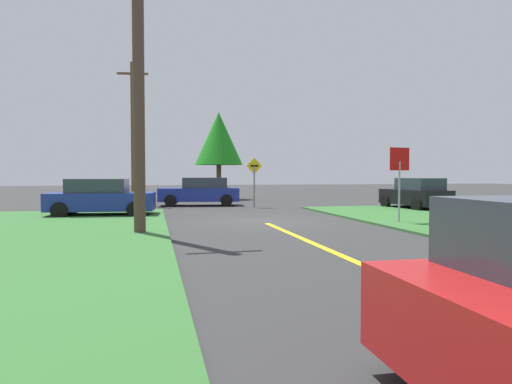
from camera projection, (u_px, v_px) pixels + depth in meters
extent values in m
plane|color=#333333|center=(261.00, 221.00, 17.96)|extent=(120.00, 120.00, 0.00)
cube|color=yellow|center=(344.00, 257.00, 10.16)|extent=(0.20, 14.00, 0.01)
cylinder|color=#9EA0A8|center=(399.00, 193.00, 16.88)|extent=(0.07, 0.07, 2.29)
cube|color=red|center=(400.00, 159.00, 16.83)|extent=(0.83, 0.15, 0.83)
cylinder|color=black|center=(433.00, 330.00, 4.39)|extent=(0.69, 0.24, 0.68)
cube|color=navy|center=(102.00, 202.00, 19.89)|extent=(4.57, 2.26, 0.76)
cube|color=#2D3842|center=(98.00, 186.00, 19.84)|extent=(2.57, 1.87, 0.60)
cylinder|color=black|center=(140.00, 207.00, 21.02)|extent=(0.70, 0.28, 0.68)
cylinder|color=black|center=(135.00, 210.00, 19.18)|extent=(0.70, 0.28, 0.68)
cylinder|color=black|center=(71.00, 207.00, 20.62)|extent=(0.70, 0.28, 0.68)
cylinder|color=black|center=(59.00, 210.00, 18.78)|extent=(0.70, 0.28, 0.68)
cube|color=navy|center=(199.00, 195.00, 26.70)|extent=(4.76, 2.31, 0.76)
cube|color=#2D3842|center=(205.00, 183.00, 26.71)|extent=(2.69, 1.86, 0.60)
cylinder|color=black|center=(171.00, 201.00, 25.69)|extent=(0.70, 0.30, 0.68)
cylinder|color=black|center=(173.00, 199.00, 27.42)|extent=(0.70, 0.30, 0.68)
cylinder|color=black|center=(226.00, 200.00, 26.00)|extent=(0.70, 0.30, 0.68)
cylinder|color=black|center=(225.00, 199.00, 27.73)|extent=(0.70, 0.30, 0.68)
cube|color=black|center=(415.00, 197.00, 23.87)|extent=(2.20, 3.99, 0.76)
cube|color=#2D3842|center=(420.00, 184.00, 23.47)|extent=(1.79, 2.26, 0.60)
cylinder|color=black|center=(385.00, 202.00, 24.82)|extent=(0.30, 0.70, 0.68)
cylinder|color=black|center=(412.00, 201.00, 25.39)|extent=(0.30, 0.70, 0.68)
cylinder|color=black|center=(417.00, 205.00, 22.37)|extent=(0.30, 0.70, 0.68)
cylinder|color=black|center=(446.00, 204.00, 22.94)|extent=(0.30, 0.70, 0.68)
cylinder|color=#503930|center=(138.00, 78.00, 13.70)|extent=(0.35, 0.35, 9.39)
cylinder|color=brown|center=(133.00, 134.00, 27.44)|extent=(0.28, 0.28, 8.45)
cube|color=brown|center=(133.00, 74.00, 27.31)|extent=(1.80, 0.33, 0.12)
cylinder|color=slate|center=(254.00, 187.00, 25.35)|extent=(0.08, 0.08, 2.28)
cube|color=yellow|center=(254.00, 166.00, 25.31)|extent=(0.90, 0.14, 0.91)
cube|color=black|center=(254.00, 166.00, 25.31)|extent=(0.45, 0.10, 0.10)
cylinder|color=brown|center=(219.00, 182.00, 33.47)|extent=(0.34, 0.34, 2.50)
cone|color=#1C871B|center=(219.00, 138.00, 33.35)|extent=(3.46, 3.46, 3.81)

